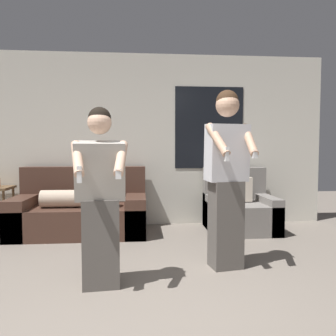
{
  "coord_description": "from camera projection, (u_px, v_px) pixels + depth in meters",
  "views": [
    {
      "loc": [
        0.01,
        -1.89,
        1.21
      ],
      "look_at": [
        0.26,
        1.17,
        1.03
      ],
      "focal_mm": 35.0,
      "sensor_mm": 36.0,
      "label": 1
    }
  ],
  "objects": [
    {
      "name": "wall_back",
      "position": [
        141.0,
        140.0,
        5.2
      ],
      "size": [
        5.92,
        0.07,
        2.7
      ],
      "color": "beige",
      "rests_on": "ground_plane"
    },
    {
      "name": "person_right",
      "position": [
        227.0,
        176.0,
        3.3
      ],
      "size": [
        0.47,
        0.51,
        1.8
      ],
      "color": "#56514C",
      "rests_on": "ground_plane"
    },
    {
      "name": "person_left",
      "position": [
        101.0,
        198.0,
        2.84
      ],
      "size": [
        0.49,
        0.51,
        1.57
      ],
      "color": "#56514C",
      "rests_on": "ground_plane"
    },
    {
      "name": "couch",
      "position": [
        81.0,
        211.0,
        4.7
      ],
      "size": [
        1.84,
        0.93,
        0.94
      ],
      "color": "#472D23",
      "rests_on": "ground_plane"
    },
    {
      "name": "armchair",
      "position": [
        239.0,
        210.0,
        4.88
      ],
      "size": [
        0.96,
        0.89,
        0.92
      ],
      "color": "slate",
      "rests_on": "ground_plane"
    }
  ]
}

